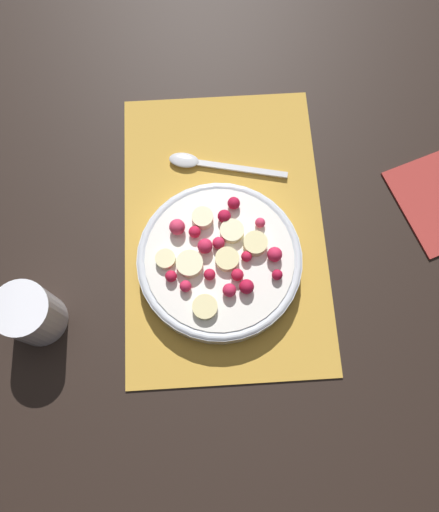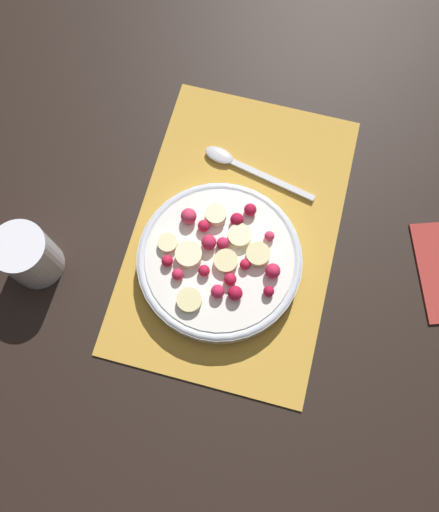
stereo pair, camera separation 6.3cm
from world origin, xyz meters
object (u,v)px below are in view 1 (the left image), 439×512
object	(u,v)px
fruit_bowl	(219,260)
spoon	(205,163)
drinking_glass	(31,314)
napkin	(438,202)

from	to	relation	value
fruit_bowl	spoon	xyz separation A→B (m)	(-0.16, -0.01, -0.02)
drinking_glass	napkin	world-z (taller)	drinking_glass
fruit_bowl	drinking_glass	bearing A→B (deg)	-75.56
spoon	drinking_glass	world-z (taller)	drinking_glass
spoon	napkin	bearing A→B (deg)	178.93
fruit_bowl	napkin	world-z (taller)	fruit_bowl
spoon	drinking_glass	bearing A→B (deg)	55.57
fruit_bowl	spoon	distance (m)	0.16
napkin	fruit_bowl	bearing A→B (deg)	-76.82
fruit_bowl	spoon	bearing A→B (deg)	-175.44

